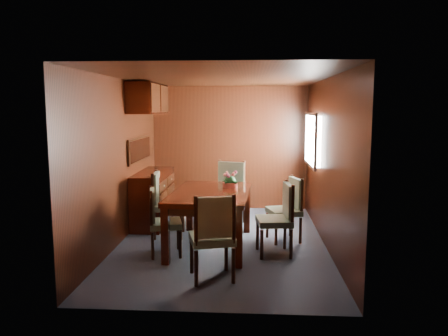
# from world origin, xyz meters

# --- Properties ---
(ground) EXTENTS (4.50, 4.50, 0.00)m
(ground) POSITION_xyz_m (0.00, 0.00, 0.00)
(ground) COLOR #313643
(ground) RESTS_ON ground
(room_shell) EXTENTS (3.06, 4.52, 2.41)m
(room_shell) POSITION_xyz_m (-0.10, 0.33, 1.63)
(room_shell) COLOR black
(room_shell) RESTS_ON ground
(sideboard) EXTENTS (0.48, 1.40, 0.90)m
(sideboard) POSITION_xyz_m (-1.25, 1.00, 0.45)
(sideboard) COLOR black
(sideboard) RESTS_ON ground
(dining_table) EXTENTS (1.16, 1.77, 0.80)m
(dining_table) POSITION_xyz_m (-0.15, -0.20, 0.69)
(dining_table) COLOR black
(dining_table) RESTS_ON ground
(chair_left_near) EXTENTS (0.51, 0.52, 0.92)m
(chair_left_near) POSITION_xyz_m (-0.79, -0.61, 0.51)
(chair_left_near) COLOR black
(chair_left_near) RESTS_ON ground
(chair_left_far) EXTENTS (0.50, 0.52, 1.02)m
(chair_left_far) POSITION_xyz_m (-0.92, 0.27, 0.56)
(chair_left_far) COLOR black
(chair_left_far) RESTS_ON ground
(chair_right_near) EXTENTS (0.50, 0.52, 0.99)m
(chair_right_near) POSITION_xyz_m (0.81, -0.48, 0.55)
(chair_right_near) COLOR black
(chair_right_near) RESTS_ON ground
(chair_right_far) EXTENTS (0.55, 0.56, 0.96)m
(chair_right_far) POSITION_xyz_m (0.98, 0.17, 0.53)
(chair_right_far) COLOR black
(chair_right_far) RESTS_ON ground
(chair_head) EXTENTS (0.59, 0.58, 1.03)m
(chair_head) POSITION_xyz_m (-0.01, -1.46, 0.57)
(chair_head) COLOR black
(chair_head) RESTS_ON ground
(chair_foot) EXTENTS (0.62, 0.61, 1.08)m
(chair_foot) POSITION_xyz_m (0.05, 1.07, 0.60)
(chair_foot) COLOR black
(chair_foot) RESTS_ON ground
(flower_centerpiece) EXTENTS (0.24, 0.24, 0.24)m
(flower_centerpiece) POSITION_xyz_m (0.11, 0.16, 0.92)
(flower_centerpiece) COLOR #B04835
(flower_centerpiece) RESTS_ON dining_table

